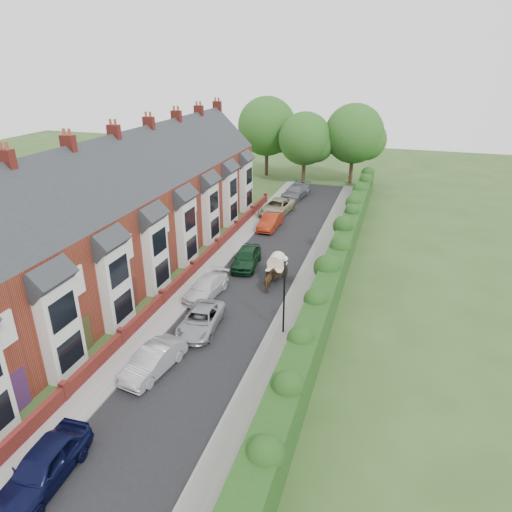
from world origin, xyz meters
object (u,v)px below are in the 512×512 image
(car_beige, at_px, (277,207))
(car_black, at_px, (299,187))
(car_green, at_px, (246,257))
(car_navy, at_px, (43,466))
(horse, at_px, (270,281))
(car_white, at_px, (206,287))
(car_red, at_px, (271,221))
(car_grey, at_px, (296,191))
(horse_cart, at_px, (277,265))
(lamppost, at_px, (284,285))
(car_silver_b, at_px, (201,320))
(car_silver_a, at_px, (154,360))

(car_beige, height_order, car_black, car_beige)
(car_green, bearing_deg, car_black, 85.80)
(car_navy, distance_m, car_black, 44.58)
(car_navy, height_order, car_beige, car_navy)
(horse, bearing_deg, car_black, -88.37)
(car_white, relative_size, horse, 2.68)
(car_red, height_order, car_grey, car_grey)
(car_black, height_order, horse_cart, horse_cart)
(lamppost, xyz_separation_m, car_navy, (-6.40, -13.15, -2.51))
(car_beige, relative_size, horse, 3.33)
(car_navy, relative_size, car_red, 1.03)
(lamppost, relative_size, car_beige, 0.92)
(car_red, height_order, horse, car_red)
(car_white, height_order, car_beige, car_beige)
(car_red, bearing_deg, horse, -72.94)
(car_green, height_order, horse, car_green)
(car_navy, xyz_separation_m, car_silver_b, (1.40, 12.10, -0.14))
(car_white, distance_m, car_grey, 25.96)
(car_navy, relative_size, horse_cart, 1.60)
(lamppost, bearing_deg, car_red, 108.10)
(car_navy, xyz_separation_m, car_white, (0.00, 16.20, -0.13))
(car_silver_b, bearing_deg, car_green, 86.73)
(car_white, bearing_deg, car_black, 94.93)
(car_beige, relative_size, horse_cart, 1.95)
(lamppost, distance_m, car_white, 7.57)
(car_silver_a, distance_m, horse_cart, 13.22)
(car_white, xyz_separation_m, car_red, (0.59, 14.72, 0.08))
(car_silver_b, xyz_separation_m, car_black, (-1.03, 32.48, -0.01))
(car_green, bearing_deg, car_navy, -99.22)
(car_grey, bearing_deg, horse, -73.40)
(lamppost, xyz_separation_m, car_green, (-5.24, 8.60, -2.51))
(car_navy, height_order, car_silver_b, car_navy)
(car_silver_a, relative_size, car_green, 0.93)
(horse, bearing_deg, car_navy, 71.16)
(lamppost, height_order, horse_cart, lamppost)
(car_silver_a, distance_m, car_grey, 34.66)
(car_green, bearing_deg, car_silver_b, -94.74)
(car_navy, bearing_deg, horse, 74.87)
(lamppost, height_order, horse, lamppost)
(car_white, distance_m, car_green, 5.67)
(lamppost, xyz_separation_m, car_silver_a, (-5.70, -5.66, -2.59))
(car_silver_b, bearing_deg, car_grey, 86.87)
(car_red, distance_m, horse_cart, 11.21)
(car_silver_b, bearing_deg, car_silver_a, -103.39)
(lamppost, distance_m, car_silver_b, 5.76)
(car_silver_a, relative_size, horse, 2.54)
(car_red, bearing_deg, lamppost, -70.40)
(car_red, bearing_deg, horse_cart, -70.45)
(car_green, distance_m, car_red, 9.19)
(car_green, xyz_separation_m, car_grey, (-0.59, 20.40, 0.01))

